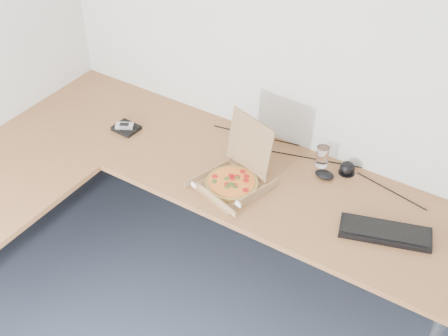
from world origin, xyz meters
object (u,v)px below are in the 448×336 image
Objects in this scene: drinking_glass at (322,156)px; keyboard at (385,233)px; wallet at (126,128)px; desk at (126,194)px; pizza_box at (234,179)px.

drinking_glass is 0.28× the size of keyboard.
keyboard is 3.07× the size of wallet.
keyboard reaches higher than desk.
pizza_box reaches higher than wallet.
keyboard is (1.17, 0.39, 0.04)m from desk.
wallet is (-1.03, -0.30, -0.04)m from drinking_glass.
drinking_glass is at bearing 19.55° from wallet.
keyboard is at bearing 18.49° from desk.
pizza_box is at bearing -2.27° from wallet.
pizza_box is (0.42, 0.32, 0.06)m from desk.
wallet is (-0.74, 0.07, -0.02)m from pizza_box.
drinking_glass is (0.29, 0.37, 0.02)m from pizza_box.
drinking_glass is at bearing 68.76° from pizza_box.
keyboard is at bearing 3.45° from wallet.
drinking_glass is at bearing 43.90° from desk.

